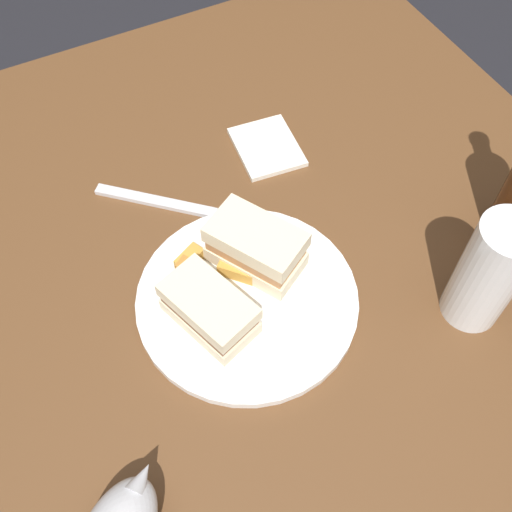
% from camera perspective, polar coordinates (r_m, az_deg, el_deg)
% --- Properties ---
extents(ground_plane, '(6.00, 6.00, 0.00)m').
position_cam_1_polar(ground_plane, '(1.51, 0.44, -15.07)').
color(ground_plane, black).
extents(dining_table, '(1.03, 0.98, 0.75)m').
position_cam_1_polar(dining_table, '(1.16, 0.56, -9.11)').
color(dining_table, brown).
rests_on(dining_table, ground).
extents(plate, '(0.28, 0.28, 0.01)m').
position_cam_1_polar(plate, '(0.77, -0.84, -4.11)').
color(plate, white).
rests_on(plate, dining_table).
extents(sandwich_half_left, '(0.14, 0.12, 0.07)m').
position_cam_1_polar(sandwich_half_left, '(0.76, -0.01, 0.86)').
color(sandwich_half_left, beige).
rests_on(sandwich_half_left, plate).
extents(sandwich_half_right, '(0.13, 0.10, 0.05)m').
position_cam_1_polar(sandwich_half_right, '(0.73, -4.43, -5.01)').
color(sandwich_half_right, beige).
rests_on(sandwich_half_right, plate).
extents(potato_wedge_front, '(0.03, 0.04, 0.02)m').
position_cam_1_polar(potato_wedge_front, '(0.79, -6.35, -0.18)').
color(potato_wedge_front, gold).
rests_on(potato_wedge_front, plate).
extents(potato_wedge_middle, '(0.06, 0.04, 0.01)m').
position_cam_1_polar(potato_wedge_middle, '(0.80, -2.56, 1.54)').
color(potato_wedge_middle, gold).
rests_on(potato_wedge_middle, plate).
extents(potato_wedge_back, '(0.04, 0.04, 0.02)m').
position_cam_1_polar(potato_wedge_back, '(0.78, -5.99, -1.41)').
color(potato_wedge_back, '#AD702D').
rests_on(potato_wedge_back, plate).
extents(potato_wedge_left_edge, '(0.06, 0.05, 0.02)m').
position_cam_1_polar(potato_wedge_left_edge, '(0.77, -1.51, -1.30)').
color(potato_wedge_left_edge, gold).
rests_on(potato_wedge_left_edge, plate).
extents(pint_glass, '(0.07, 0.07, 0.17)m').
position_cam_1_polar(pint_glass, '(0.76, 20.96, -1.85)').
color(pint_glass, white).
rests_on(pint_glass, dining_table).
extents(napkin, '(0.12, 0.10, 0.01)m').
position_cam_1_polar(napkin, '(0.93, 1.03, 10.24)').
color(napkin, silver).
rests_on(napkin, dining_table).
extents(fork, '(0.13, 0.14, 0.01)m').
position_cam_1_polar(fork, '(0.87, -9.44, 5.13)').
color(fork, silver).
rests_on(fork, dining_table).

